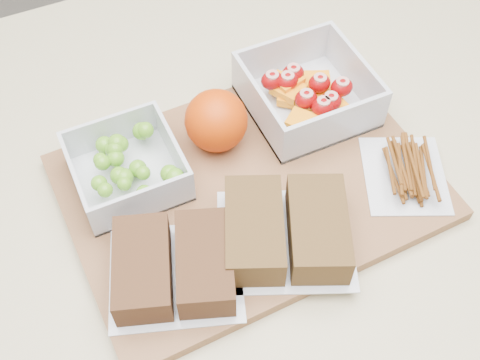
{
  "coord_description": "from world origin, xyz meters",
  "views": [
    {
      "loc": [
        -0.19,
        -0.36,
        1.49
      ],
      "look_at": [
        -0.02,
        0.01,
        0.93
      ],
      "focal_mm": 45.0,
      "sensor_mm": 36.0,
      "label": 1
    }
  ],
  "objects_px": {
    "pretzel_bag": "(406,169)",
    "orange": "(216,121)",
    "cutting_board": "(250,187)",
    "sandwich_bag_left": "(174,266)",
    "grape_container": "(128,167)",
    "sandwich_bag_center": "(286,230)",
    "fruit_container": "(307,94)"
  },
  "relations": [
    {
      "from": "sandwich_bag_left",
      "to": "pretzel_bag",
      "type": "bearing_deg",
      "value": 1.53
    },
    {
      "from": "sandwich_bag_left",
      "to": "pretzel_bag",
      "type": "relative_size",
      "value": 1.19
    },
    {
      "from": "cutting_board",
      "to": "fruit_container",
      "type": "distance_m",
      "value": 0.15
    },
    {
      "from": "orange",
      "to": "sandwich_bag_left",
      "type": "bearing_deg",
      "value": -127.12
    },
    {
      "from": "grape_container",
      "to": "orange",
      "type": "relative_size",
      "value": 1.59
    },
    {
      "from": "fruit_container",
      "to": "sandwich_bag_center",
      "type": "height_order",
      "value": "fruit_container"
    },
    {
      "from": "grape_container",
      "to": "sandwich_bag_center",
      "type": "bearing_deg",
      "value": -50.35
    },
    {
      "from": "fruit_container",
      "to": "sandwich_bag_center",
      "type": "distance_m",
      "value": 0.2
    },
    {
      "from": "cutting_board",
      "to": "orange",
      "type": "xyz_separation_m",
      "value": [
        -0.01,
        0.07,
        0.05
      ]
    },
    {
      "from": "grape_container",
      "to": "sandwich_bag_left",
      "type": "height_order",
      "value": "grape_container"
    },
    {
      "from": "cutting_board",
      "to": "orange",
      "type": "bearing_deg",
      "value": 95.36
    },
    {
      "from": "cutting_board",
      "to": "pretzel_bag",
      "type": "distance_m",
      "value": 0.18
    },
    {
      "from": "sandwich_bag_left",
      "to": "sandwich_bag_center",
      "type": "distance_m",
      "value": 0.12
    },
    {
      "from": "pretzel_bag",
      "to": "sandwich_bag_center",
      "type": "bearing_deg",
      "value": -173.69
    },
    {
      "from": "sandwich_bag_center",
      "to": "grape_container",
      "type": "bearing_deg",
      "value": 129.65
    },
    {
      "from": "grape_container",
      "to": "sandwich_bag_left",
      "type": "xyz_separation_m",
      "value": [
        0.0,
        -0.14,
        -0.0
      ]
    },
    {
      "from": "grape_container",
      "to": "pretzel_bag",
      "type": "distance_m",
      "value": 0.32
    },
    {
      "from": "grape_container",
      "to": "sandwich_bag_left",
      "type": "relative_size",
      "value": 0.71
    },
    {
      "from": "grape_container",
      "to": "fruit_container",
      "type": "relative_size",
      "value": 0.83
    },
    {
      "from": "orange",
      "to": "sandwich_bag_left",
      "type": "relative_size",
      "value": 0.44
    },
    {
      "from": "orange",
      "to": "sandwich_bag_left",
      "type": "distance_m",
      "value": 0.19
    },
    {
      "from": "cutting_board",
      "to": "grape_container",
      "type": "height_order",
      "value": "grape_container"
    },
    {
      "from": "grape_container",
      "to": "sandwich_bag_center",
      "type": "distance_m",
      "value": 0.2
    },
    {
      "from": "pretzel_bag",
      "to": "sandwich_bag_left",
      "type": "bearing_deg",
      "value": -178.47
    },
    {
      "from": "fruit_container",
      "to": "pretzel_bag",
      "type": "bearing_deg",
      "value": -69.98
    },
    {
      "from": "grape_container",
      "to": "orange",
      "type": "bearing_deg",
      "value": 4.45
    },
    {
      "from": "grape_container",
      "to": "fruit_container",
      "type": "xyz_separation_m",
      "value": [
        0.24,
        0.01,
        0.0
      ]
    },
    {
      "from": "pretzel_bag",
      "to": "orange",
      "type": "bearing_deg",
      "value": 141.71
    },
    {
      "from": "orange",
      "to": "sandwich_bag_center",
      "type": "xyz_separation_m",
      "value": [
        0.01,
        -0.16,
        -0.02
      ]
    },
    {
      "from": "sandwich_bag_left",
      "to": "pretzel_bag",
      "type": "height_order",
      "value": "sandwich_bag_left"
    },
    {
      "from": "orange",
      "to": "pretzel_bag",
      "type": "bearing_deg",
      "value": -38.29
    },
    {
      "from": "sandwich_bag_center",
      "to": "pretzel_bag",
      "type": "height_order",
      "value": "sandwich_bag_center"
    }
  ]
}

